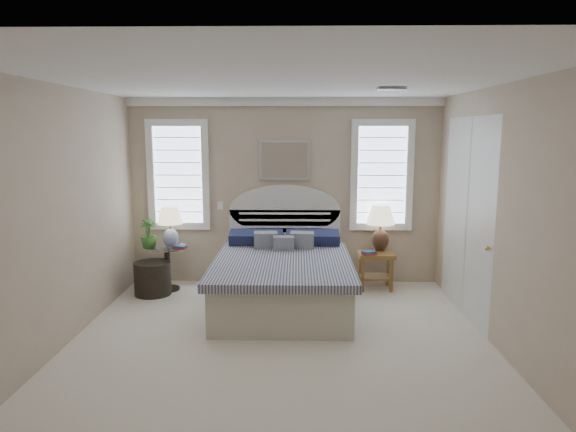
{
  "coord_description": "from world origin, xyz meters",
  "views": [
    {
      "loc": [
        0.18,
        -4.95,
        2.22
      ],
      "look_at": [
        0.07,
        1.0,
        1.24
      ],
      "focal_mm": 32.0,
      "sensor_mm": 36.0,
      "label": 1
    }
  ],
  "objects_px": {
    "lamp_right": "(380,222)",
    "lamp_left": "(170,222)",
    "bed": "(283,276)",
    "side_table_left": "(167,263)",
    "nightstand_right": "(376,263)",
    "floor_pot": "(153,278)"
  },
  "relations": [
    {
      "from": "lamp_right",
      "to": "lamp_left",
      "type": "bearing_deg",
      "value": -174.59
    },
    {
      "from": "bed",
      "to": "side_table_left",
      "type": "bearing_deg",
      "value": 160.26
    },
    {
      "from": "bed",
      "to": "lamp_right",
      "type": "distance_m",
      "value": 1.7
    },
    {
      "from": "nightstand_right",
      "to": "lamp_left",
      "type": "bearing_deg",
      "value": -177.42
    },
    {
      "from": "side_table_left",
      "to": "lamp_right",
      "type": "xyz_separation_m",
      "value": [
        3.02,
        0.25,
        0.55
      ]
    },
    {
      "from": "lamp_right",
      "to": "bed",
      "type": "bearing_deg",
      "value": -148.49
    },
    {
      "from": "bed",
      "to": "lamp_left",
      "type": "bearing_deg",
      "value": 160.46
    },
    {
      "from": "lamp_left",
      "to": "lamp_right",
      "type": "bearing_deg",
      "value": 5.41
    },
    {
      "from": "bed",
      "to": "side_table_left",
      "type": "height_order",
      "value": "bed"
    },
    {
      "from": "nightstand_right",
      "to": "floor_pot",
      "type": "distance_m",
      "value": 3.13
    },
    {
      "from": "lamp_right",
      "to": "floor_pot",
      "type": "bearing_deg",
      "value": -171.83
    },
    {
      "from": "bed",
      "to": "nightstand_right",
      "type": "distance_m",
      "value": 1.47
    },
    {
      "from": "lamp_left",
      "to": "lamp_right",
      "type": "relative_size",
      "value": 0.85
    },
    {
      "from": "side_table_left",
      "to": "lamp_left",
      "type": "distance_m",
      "value": 0.6
    },
    {
      "from": "side_table_left",
      "to": "nightstand_right",
      "type": "distance_m",
      "value": 2.95
    },
    {
      "from": "side_table_left",
      "to": "lamp_right",
      "type": "relative_size",
      "value": 0.94
    },
    {
      "from": "floor_pot",
      "to": "side_table_left",
      "type": "bearing_deg",
      "value": 52.43
    },
    {
      "from": "floor_pot",
      "to": "lamp_left",
      "type": "relative_size",
      "value": 0.88
    },
    {
      "from": "floor_pot",
      "to": "lamp_right",
      "type": "relative_size",
      "value": 0.75
    },
    {
      "from": "side_table_left",
      "to": "nightstand_right",
      "type": "bearing_deg",
      "value": 1.94
    },
    {
      "from": "lamp_left",
      "to": "lamp_right",
      "type": "xyz_separation_m",
      "value": [
        2.96,
        0.28,
        -0.04
      ]
    },
    {
      "from": "lamp_left",
      "to": "floor_pot",
      "type": "bearing_deg",
      "value": -141.93
    }
  ]
}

